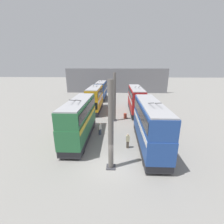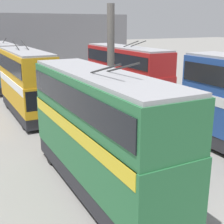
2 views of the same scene
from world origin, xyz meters
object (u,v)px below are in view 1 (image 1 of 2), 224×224
(bus_left_far, at_px, (136,98))
(bus_right_near, at_px, (80,118))
(bus_left_near, at_px, (150,123))
(bus_right_far, at_px, (101,89))
(oil_drum, at_px, (125,116))
(person_by_right_row, at_px, (100,128))
(bus_right_mid, at_px, (95,98))
(person_by_left_row, at_px, (128,140))

(bus_left_far, bearing_deg, bus_right_near, 145.78)
(bus_left_near, relative_size, bus_right_far, 1.13)
(bus_left_near, bearing_deg, bus_right_far, 17.77)
(bus_left_near, distance_m, bus_right_far, 28.00)
(oil_drum, bearing_deg, bus_right_near, 143.71)
(bus_left_far, distance_m, bus_right_near, 15.20)
(person_by_right_row, distance_m, oil_drum, 8.14)
(oil_drum, bearing_deg, bus_left_far, -29.55)
(bus_left_near, xyz_separation_m, bus_right_near, (1.64, 8.54, -0.08))
(bus_left_near, xyz_separation_m, bus_left_far, (14.20, 0.00, -0.13))
(bus_left_far, bearing_deg, person_by_right_row, 151.26)
(bus_right_near, xyz_separation_m, person_by_right_row, (1.34, -2.39, -2.03))
(person_by_right_row, bearing_deg, bus_left_near, -161.36)
(bus_right_mid, height_order, bus_right_far, bus_right_mid)
(bus_left_near, bearing_deg, bus_right_near, 79.14)
(bus_left_near, distance_m, person_by_right_row, 7.16)
(bus_right_mid, distance_m, bus_right_far, 12.01)
(bus_left_far, xyz_separation_m, bus_right_mid, (0.45, 8.54, -0.03))
(bus_right_near, relative_size, bus_right_far, 1.08)
(person_by_left_row, bearing_deg, bus_right_near, -102.73)
(person_by_left_row, bearing_deg, person_by_right_row, -126.72)
(bus_left_near, bearing_deg, person_by_right_row, 64.17)
(person_by_right_row, xyz_separation_m, oil_drum, (7.15, -3.85, -0.50))
(bus_left_far, xyz_separation_m, bus_right_near, (-12.57, 8.54, 0.05))
(bus_right_near, xyz_separation_m, oil_drum, (8.49, -6.24, -2.52))
(bus_left_far, bearing_deg, person_by_left_row, 170.41)
(bus_left_near, height_order, person_by_left_row, bus_left_near)
(person_by_right_row, bearing_deg, bus_right_mid, -33.97)
(bus_left_far, bearing_deg, oil_drum, 150.45)
(bus_right_far, xyz_separation_m, oil_drum, (-16.53, -6.24, -2.38))
(bus_right_far, height_order, oil_drum, bus_right_far)
(bus_right_mid, distance_m, person_by_right_row, 12.08)
(bus_right_mid, relative_size, person_by_right_row, 5.26)
(person_by_left_row, relative_size, oil_drum, 2.04)
(bus_right_mid, height_order, person_by_left_row, bus_right_mid)
(oil_drum, bearing_deg, bus_right_mid, 54.03)
(bus_right_near, bearing_deg, person_by_right_row, -60.69)
(bus_left_far, distance_m, oil_drum, 5.29)
(bus_right_far, bearing_deg, person_by_left_row, -167.39)
(oil_drum, bearing_deg, bus_left_near, -167.16)
(bus_right_far, bearing_deg, bus_left_far, -145.56)
(bus_right_mid, relative_size, oil_drum, 10.43)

